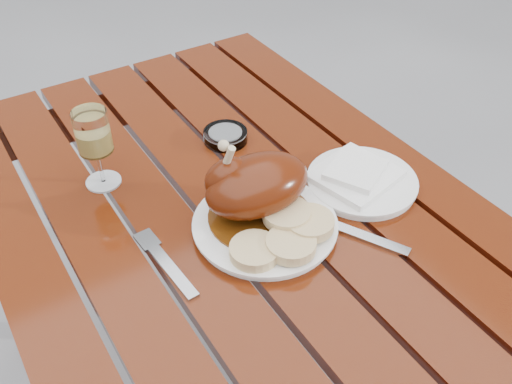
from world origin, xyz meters
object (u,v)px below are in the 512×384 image
wine_glass (96,149)px  ashtray (225,136)px  side_plate (362,182)px  table (238,336)px  dinner_plate (265,225)px

wine_glass → ashtray: bearing=-1.0°
side_plate → table: bearing=163.0°
table → ashtray: bearing=63.7°
dinner_plate → side_plate: size_ratio=1.21×
dinner_plate → ashtray: ashtray is taller
ashtray → table: bearing=-116.3°
wine_glass → ashtray: (0.26, -0.00, -0.07)m
dinner_plate → table: bearing=105.1°
dinner_plate → ashtray: bearing=74.2°
ashtray → wine_glass: bearing=179.0°
wine_glass → ashtray: size_ratio=1.71×
table → wine_glass: 0.52m
table → ashtray: size_ratio=13.36×
wine_glass → ashtray: wine_glass is taller
table → side_plate: 0.45m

